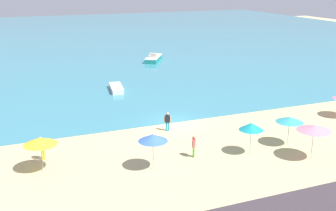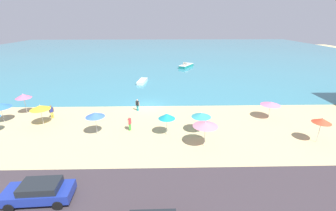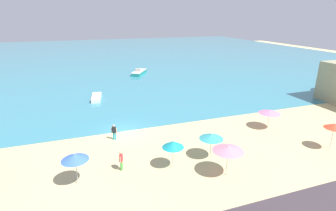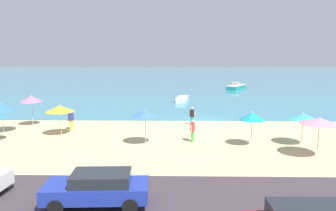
{
  "view_description": "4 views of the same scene",
  "coord_description": "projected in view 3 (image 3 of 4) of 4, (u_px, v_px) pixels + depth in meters",
  "views": [
    {
      "loc": [
        -13.45,
        -31.92,
        12.25
      ],
      "look_at": [
        -0.11,
        0.97,
        1.32
      ],
      "focal_mm": 45.0,
      "sensor_mm": 36.0,
      "label": 1
    },
    {
      "loc": [
        2.14,
        -29.11,
        11.3
      ],
      "look_at": [
        2.75,
        -3.04,
        1.26
      ],
      "focal_mm": 24.0,
      "sensor_mm": 36.0,
      "label": 2
    },
    {
      "loc": [
        -3.95,
        -25.48,
        11.74
      ],
      "look_at": [
        5.37,
        1.15,
        1.91
      ],
      "focal_mm": 28.0,
      "sensor_mm": 36.0,
      "label": 3
    },
    {
      "loc": [
        -2.79,
        -30.16,
        6.43
      ],
      "look_at": [
        -3.32,
        -3.38,
        2.03
      ],
      "focal_mm": 35.0,
      "sensor_mm": 36.0,
      "label": 4
    }
  ],
  "objects": [
    {
      "name": "ground_plane",
      "position": [
        124.0,
        131.0,
        27.8
      ],
      "size": [
        160.0,
        160.0,
        0.0
      ],
      "primitive_type": "plane",
      "color": "#CAB780"
    },
    {
      "name": "sea",
      "position": [
        90.0,
        57.0,
        76.81
      ],
      "size": [
        150.0,
        110.0,
        0.05
      ],
      "primitive_type": "cube",
      "color": "teal",
      "rests_on": "ground_plane"
    },
    {
      "name": "beach_umbrella_0",
      "position": [
        173.0,
        144.0,
        20.55
      ],
      "size": [
        1.74,
        1.74,
        2.44
      ],
      "color": "#B2B2B7",
      "rests_on": "ground_plane"
    },
    {
      "name": "beach_umbrella_1",
      "position": [
        228.0,
        149.0,
        19.51
      ],
      "size": [
        2.36,
        2.36,
        2.53
      ],
      "color": "#B2B2B7",
      "rests_on": "ground_plane"
    },
    {
      "name": "beach_umbrella_2",
      "position": [
        211.0,
        136.0,
        22.02
      ],
      "size": [
        2.05,
        2.05,
        2.32
      ],
      "color": "#B2B2B7",
      "rests_on": "ground_plane"
    },
    {
      "name": "beach_umbrella_3",
      "position": [
        75.0,
        157.0,
        18.45
      ],
      "size": [
        1.94,
        1.94,
        2.54
      ],
      "color": "#B2B2B7",
      "rests_on": "ground_plane"
    },
    {
      "name": "beach_umbrella_7",
      "position": [
        270.0,
        112.0,
        28.0
      ],
      "size": [
        2.29,
        2.29,
        2.14
      ],
      "color": "#B2B2B7",
      "rests_on": "ground_plane"
    },
    {
      "name": "beach_umbrella_8",
      "position": [
        334.0,
        126.0,
        23.37
      ],
      "size": [
        1.72,
        1.72,
        2.62
      ],
      "color": "#B2B2B7",
      "rests_on": "ground_plane"
    },
    {
      "name": "bather_0",
      "position": [
        121.0,
        160.0,
        20.63
      ],
      "size": [
        0.35,
        0.52,
        1.63
      ],
      "color": "green",
      "rests_on": "ground_plane"
    },
    {
      "name": "bather_1",
      "position": [
        114.0,
        131.0,
        25.67
      ],
      "size": [
        0.51,
        0.36,
        1.6
      ],
      "color": "teal",
      "rests_on": "ground_plane"
    },
    {
      "name": "skiff_nearshore",
      "position": [
        97.0,
        97.0,
        38.09
      ],
      "size": [
        1.85,
        4.33,
        0.55
      ],
      "color": "silver",
      "rests_on": "sea"
    },
    {
      "name": "skiff_offshore",
      "position": [
        139.0,
        72.0,
        54.01
      ],
      "size": [
        4.19,
        5.44,
        1.27
      ],
      "color": "#1D867B",
      "rests_on": "sea"
    }
  ]
}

